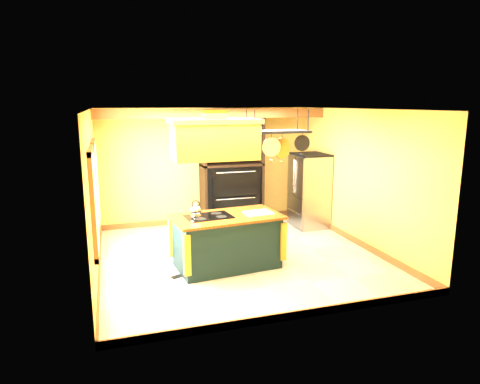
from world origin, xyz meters
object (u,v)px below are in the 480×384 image
range_hood (214,138)px  hutch (231,184)px  pot_rack (277,137)px  refrigerator (309,192)px  kitchen_island (227,241)px

range_hood → hutch: (1.04, 2.64, -1.30)m
pot_rack → refrigerator: pot_rack is taller
pot_rack → range_hood: bearing=-179.8°
kitchen_island → refrigerator: size_ratio=1.18×
hutch → range_hood: bearing=-111.5°
kitchen_island → range_hood: size_ratio=1.34×
kitchen_island → pot_rack: bearing=-6.1°
range_hood → refrigerator: bearing=34.8°
hutch → kitchen_island: bearing=-107.7°
kitchen_island → pot_rack: (0.91, 0.00, 1.77)m
kitchen_island → pot_rack: 1.99m
kitchen_island → hutch: 2.81m
range_hood → pot_rack: 1.10m
kitchen_island → range_hood: range_hood is taller
refrigerator → hutch: 1.82m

